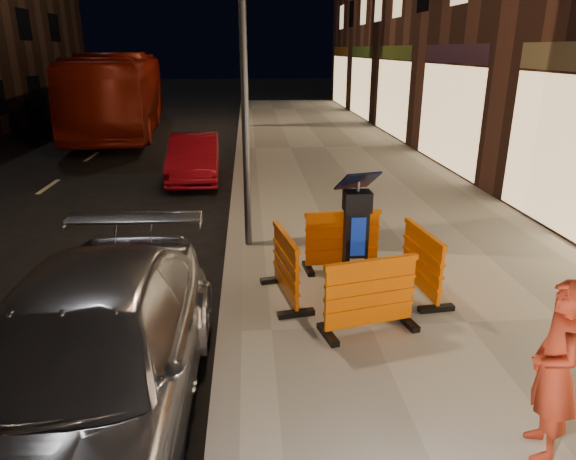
{
  "coord_description": "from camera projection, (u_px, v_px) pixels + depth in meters",
  "views": [
    {
      "loc": [
        0.3,
        -5.56,
        3.43
      ],
      "look_at": [
        0.8,
        1.0,
        1.1
      ],
      "focal_mm": 32.0,
      "sensor_mm": 36.0,
      "label": 1
    }
  ],
  "objects": [
    {
      "name": "car_red",
      "position": [
        196.0,
        179.0,
        14.25
      ],
      "size": [
        1.43,
        3.75,
        1.22
      ],
      "primitive_type": "imported",
      "rotation": [
        0.0,
        0.0,
        0.04
      ],
      "color": "maroon",
      "rests_on": "ground"
    },
    {
      "name": "barrier_front",
      "position": [
        370.0,
        296.0,
        6.17
      ],
      "size": [
        1.29,
        0.76,
        0.94
      ],
      "primitive_type": "cube",
      "rotation": [
        0.0,
        0.0,
        0.23
      ],
      "color": "#EB6203",
      "rests_on": "sidewalk"
    },
    {
      "name": "bus_doubledecker",
      "position": [
        124.0,
        133.0,
        22.21
      ],
      "size": [
        3.93,
        12.04,
        3.29
      ],
      "primitive_type": "imported",
      "rotation": [
        0.0,
        0.0,
        0.1
      ],
      "color": "maroon",
      "rests_on": "ground"
    },
    {
      "name": "man",
      "position": [
        555.0,
        371.0,
        4.17
      ],
      "size": [
        0.52,
        0.66,
        1.61
      ],
      "primitive_type": "imported",
      "rotation": [
        0.0,
        0.0,
        -1.81
      ],
      "color": "#AA2E18",
      "rests_on": "sidewalk"
    },
    {
      "name": "barrier_back",
      "position": [
        342.0,
        240.0,
        7.96
      ],
      "size": [
        1.25,
        0.61,
        0.94
      ],
      "primitive_type": "cube",
      "rotation": [
        0.0,
        0.0,
        0.09
      ],
      "color": "#EB6203",
      "rests_on": "sidewalk"
    },
    {
      "name": "parking_kiosk",
      "position": [
        356.0,
        239.0,
        6.94
      ],
      "size": [
        0.61,
        0.61,
        1.69
      ],
      "primitive_type": "cube",
      "rotation": [
        0.0,
        0.0,
        0.15
      ],
      "color": "black",
      "rests_on": "sidewalk"
    },
    {
      "name": "street_lamp_mid",
      "position": [
        244.0,
        67.0,
        8.13
      ],
      "size": [
        0.12,
        0.12,
        6.0
      ],
      "primitive_type": "cylinder",
      "color": "#3F3F44",
      "rests_on": "sidewalk"
    },
    {
      "name": "ground_plane",
      "position": [
        230.0,
        342.0,
        6.34
      ],
      "size": [
        120.0,
        120.0,
        0.0
      ],
      "primitive_type": "plane",
      "color": "black",
      "rests_on": "ground"
    },
    {
      "name": "kerb",
      "position": [
        230.0,
        337.0,
        6.32
      ],
      "size": [
        0.3,
        60.0,
        0.15
      ],
      "primitive_type": "cube",
      "color": "slate",
      "rests_on": "ground"
    },
    {
      "name": "street_lamp_far",
      "position": [
        245.0,
        56.0,
        22.23
      ],
      "size": [
        0.12,
        0.12,
        6.0
      ],
      "primitive_type": "cylinder",
      "color": "#3F3F44",
      "rests_on": "sidewalk"
    },
    {
      "name": "barrier_kerbside",
      "position": [
        286.0,
        267.0,
        6.99
      ],
      "size": [
        0.71,
        1.28,
        0.94
      ],
      "primitive_type": "cube",
      "rotation": [
        0.0,
        0.0,
        1.75
      ],
      "color": "#EB6203",
      "rests_on": "sidewalk"
    },
    {
      "name": "car_silver",
      "position": [
        93.0,
        430.0,
        4.88
      ],
      "size": [
        2.14,
        5.07,
        1.46
      ],
      "primitive_type": "imported",
      "rotation": [
        0.0,
        0.0,
        -0.02
      ],
      "color": "#A3A3A8",
      "rests_on": "ground"
    },
    {
      "name": "sidewalk",
      "position": [
        466.0,
        327.0,
        6.54
      ],
      "size": [
        6.0,
        60.0,
        0.15
      ],
      "primitive_type": "cube",
      "color": "gray",
      "rests_on": "ground"
    },
    {
      "name": "barrier_bldgside",
      "position": [
        422.0,
        262.0,
        7.13
      ],
      "size": [
        0.63,
        1.26,
        0.94
      ],
      "primitive_type": "cube",
      "rotation": [
        0.0,
        0.0,
        1.68
      ],
      "color": "#EB6203",
      "rests_on": "sidewalk"
    }
  ]
}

